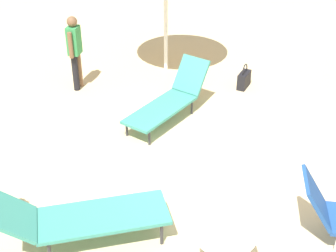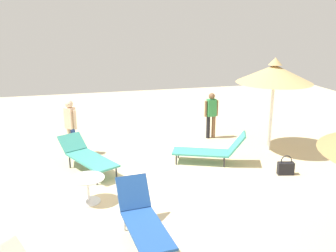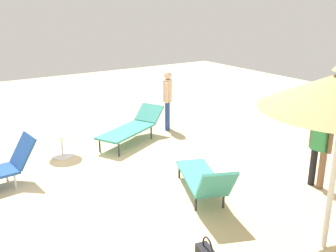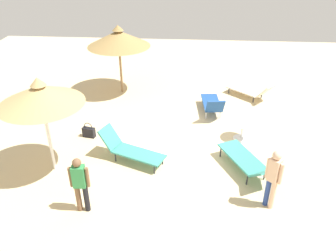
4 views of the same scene
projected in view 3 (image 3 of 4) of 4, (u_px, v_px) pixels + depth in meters
ground at (112, 182)px, 7.93m from camera, size 24.00×24.00×0.10m
lounge_chair_far_left at (132, 127)px, 9.91m from camera, size 1.57×2.22×0.79m
lounge_chair_center at (204, 179)px, 7.02m from camera, size 2.09×1.32×0.93m
person_standing_near_left at (320, 144)px, 7.37m from camera, size 0.48×0.23×1.55m
person_standing_far_right at (168, 97)px, 10.74m from camera, size 0.35×0.33×1.67m
side_table_round at (61, 140)px, 9.00m from camera, size 0.75×0.75×0.59m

